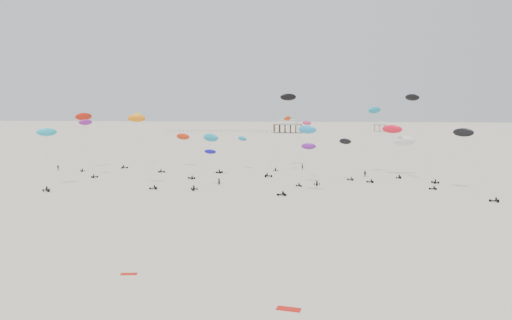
# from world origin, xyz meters

# --- Properties ---
(ground_plane) EXTENTS (900.00, 900.00, 0.00)m
(ground_plane) POSITION_xyz_m (0.00, 200.00, 0.00)
(ground_plane) COLOR beige
(pavilion_main) EXTENTS (21.00, 13.00, 9.80)m
(pavilion_main) POSITION_xyz_m (-10.00, 350.00, 4.22)
(pavilion_main) COLOR brown
(pavilion_main) RESTS_ON ground
(pavilion_small) EXTENTS (9.00, 7.00, 8.00)m
(pavilion_small) POSITION_xyz_m (60.00, 380.00, 3.49)
(pavilion_small) COLOR brown
(pavilion_small) RESTS_ON ground
(pier_fence) EXTENTS (80.20, 0.20, 1.50)m
(pier_fence) POSITION_xyz_m (-62.00, 350.00, 0.77)
(pier_fence) COLOR black
(pier_fence) RESTS_ON ground
(rig_0) EXTENTS (4.75, 7.75, 10.41)m
(rig_0) POSITION_xyz_m (10.59, 101.03, 7.00)
(rig_0) COLOR black
(rig_0) RESTS_ON ground
(rig_1) EXTENTS (7.94, 13.62, 13.82)m
(rig_1) POSITION_xyz_m (-11.09, 124.13, 5.91)
(rig_1) COLOR black
(rig_1) RESTS_ON ground
(rig_2) EXTENTS (8.93, 4.74, 11.27)m
(rig_2) POSITION_xyz_m (22.19, 106.32, 6.68)
(rig_2) COLOR black
(rig_2) RESTS_ON ground
(rig_3) EXTENTS (4.70, 8.98, 9.93)m
(rig_3) POSITION_xyz_m (-12.97, 91.23, 4.03)
(rig_3) COLOR black
(rig_3) RESTS_ON ground
(rig_4) EXTENTS (7.72, 10.66, 14.48)m
(rig_4) POSITION_xyz_m (-48.45, 87.93, 9.21)
(rig_4) COLOR black
(rig_4) RESTS_ON ground
(rig_5) EXTENTS (6.49, 6.11, 15.37)m
(rig_5) POSITION_xyz_m (-47.49, 106.71, 10.21)
(rig_5) COLOR black
(rig_5) RESTS_ON ground
(rig_6) EXTENTS (6.72, 12.93, 17.86)m
(rig_6) POSITION_xyz_m (-57.14, 123.81, 13.91)
(rig_6) COLOR black
(rig_6) RESTS_ON ground
(rig_7) EXTENTS (6.75, 16.08, 19.91)m
(rig_7) POSITION_xyz_m (2.17, 117.99, 7.55)
(rig_7) COLOR black
(rig_7) RESTS_ON ground
(rig_8) EXTENTS (6.40, 13.69, 23.66)m
(rig_8) POSITION_xyz_m (3.45, 133.75, 18.31)
(rig_8) COLOR black
(rig_8) RESTS_ON ground
(rig_9) EXTENTS (8.44, 6.20, 14.78)m
(rig_9) POSITION_xyz_m (9.71, 86.41, 10.21)
(rig_9) COLOR black
(rig_9) RESTS_ON ground
(rig_10) EXTENTS (6.09, 14.32, 22.96)m
(rig_10) POSITION_xyz_m (36.65, 105.21, 16.77)
(rig_10) COLOR black
(rig_10) RESTS_ON ground
(rig_11) EXTENTS (3.30, 12.41, 18.34)m
(rig_11) POSITION_xyz_m (-44.90, 130.20, 7.82)
(rig_11) COLOR black
(rig_11) RESTS_ON ground
(rig_12) EXTENTS (8.66, 6.51, 17.09)m
(rig_12) POSITION_xyz_m (-27.52, 91.83, 12.41)
(rig_12) COLOR black
(rig_12) RESTS_ON ground
(rig_13) EXTENTS (6.07, 16.83, 18.27)m
(rig_13) POSITION_xyz_m (45.73, 93.16, 10.35)
(rig_13) COLOR black
(rig_13) RESTS_ON ground
(rig_14) EXTENTS (5.96, 17.38, 16.92)m
(rig_14) POSITION_xyz_m (-29.04, 129.12, 7.71)
(rig_14) COLOR black
(rig_14) RESTS_ON ground
(rig_15) EXTENTS (9.51, 17.37, 16.94)m
(rig_15) POSITION_xyz_m (37.07, 118.34, 8.45)
(rig_15) COLOR black
(rig_15) RESTS_ON ground
(rig_16) EXTENTS (5.99, 9.01, 14.01)m
(rig_16) POSITION_xyz_m (33.22, 118.10, 10.97)
(rig_16) COLOR black
(rig_16) RESTS_ON ground
(rig_17) EXTENTS (7.28, 11.27, 12.71)m
(rig_17) POSITION_xyz_m (-16.18, 112.22, 8.81)
(rig_17) COLOR black
(rig_17) RESTS_ON ground
(rig_18) EXTENTS (5.13, 14.61, 18.11)m
(rig_18) POSITION_xyz_m (11.96, 104.04, 6.51)
(rig_18) COLOR black
(rig_18) RESTS_ON ground
(rig_19) EXTENTS (10.21, 16.60, 22.40)m
(rig_19) POSITION_xyz_m (27.52, 119.75, 15.12)
(rig_19) COLOR black
(rig_19) RESTS_ON ground
(spectator_0) EXTENTS (0.87, 0.70, 2.08)m
(spectator_0) POSITION_xyz_m (-9.91, 96.15, 0.00)
(spectator_0) COLOR black
(spectator_0) RESTS_ON ground
(spectator_1) EXTENTS (1.13, 0.87, 2.04)m
(spectator_1) POSITION_xyz_m (25.84, 115.12, 0.00)
(spectator_1) COLOR black
(spectator_1) RESTS_ON ground
(spectator_2) EXTENTS (1.33, 1.03, 1.99)m
(spectator_2) POSITION_xyz_m (-62.52, 117.72, 0.00)
(spectator_2) COLOR black
(spectator_2) RESTS_ON ground
(spectator_3) EXTENTS (0.91, 0.92, 2.11)m
(spectator_3) POSITION_xyz_m (8.65, 129.27, 0.00)
(spectator_3) COLOR black
(spectator_3) RESTS_ON ground
(grounded_kite_a) EXTENTS (2.32, 1.26, 0.08)m
(grounded_kite_a) POSITION_xyz_m (11.12, 24.72, 0.00)
(grounded_kite_a) COLOR #B9120B
(grounded_kite_a) RESTS_ON ground
(grounded_kite_b) EXTENTS (1.90, 1.02, 0.07)m
(grounded_kite_b) POSITION_xyz_m (-6.99, 32.13, 0.00)
(grounded_kite_b) COLOR red
(grounded_kite_b) RESTS_ON ground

